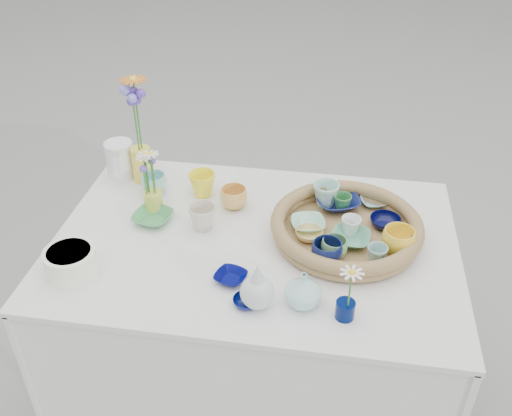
# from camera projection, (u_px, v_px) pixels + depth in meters

# --- Properties ---
(ground) EXTENTS (80.00, 80.00, 0.00)m
(ground) POSITION_uv_depth(u_px,v_px,m) (255.00, 394.00, 2.23)
(ground) COLOR gray
(display_table) EXTENTS (1.26, 0.86, 0.77)m
(display_table) POSITION_uv_depth(u_px,v_px,m) (255.00, 394.00, 2.23)
(display_table) COLOR silver
(display_table) RESTS_ON ground
(wicker_tray) EXTENTS (0.47, 0.47, 0.08)m
(wicker_tray) POSITION_uv_depth(u_px,v_px,m) (346.00, 228.00, 1.78)
(wicker_tray) COLOR brown
(wicker_tray) RESTS_ON display_table
(tray_ceramic_0) EXTENTS (0.19, 0.19, 0.04)m
(tray_ceramic_0) POSITION_uv_depth(u_px,v_px,m) (337.00, 201.00, 1.90)
(tray_ceramic_0) COLOR navy
(tray_ceramic_0) RESTS_ON wicker_tray
(tray_ceramic_1) EXTENTS (0.10, 0.10, 0.03)m
(tray_ceramic_1) POSITION_uv_depth(u_px,v_px,m) (385.00, 222.00, 1.81)
(tray_ceramic_1) COLOR black
(tray_ceramic_1) RESTS_ON wicker_tray
(tray_ceramic_2) EXTENTS (0.13, 0.13, 0.08)m
(tray_ceramic_2) POSITION_uv_depth(u_px,v_px,m) (398.00, 241.00, 1.69)
(tray_ceramic_2) COLOR yellow
(tray_ceramic_2) RESTS_ON wicker_tray
(tray_ceramic_3) EXTENTS (0.13, 0.13, 0.03)m
(tray_ceramic_3) POSITION_uv_depth(u_px,v_px,m) (351.00, 238.00, 1.74)
(tray_ceramic_3) COLOR #569D7B
(tray_ceramic_3) RESTS_ON wicker_tray
(tray_ceramic_4) EXTENTS (0.10, 0.10, 0.06)m
(tray_ceramic_4) POSITION_uv_depth(u_px,v_px,m) (334.00, 248.00, 1.68)
(tray_ceramic_4) COLOR #6AAA68
(tray_ceramic_4) RESTS_ON wicker_tray
(tray_ceramic_5) EXTENTS (0.13, 0.13, 0.03)m
(tray_ceramic_5) POSITION_uv_depth(u_px,v_px,m) (308.00, 224.00, 1.81)
(tray_ceramic_5) COLOR #91CFB1
(tray_ceramic_5) RESTS_ON wicker_tray
(tray_ceramic_6) EXTENTS (0.12, 0.12, 0.08)m
(tray_ceramic_6) POSITION_uv_depth(u_px,v_px,m) (326.00, 195.00, 1.89)
(tray_ceramic_6) COLOR #A7DBC9
(tray_ceramic_6) RESTS_ON wicker_tray
(tray_ceramic_7) EXTENTS (0.07, 0.07, 0.06)m
(tray_ceramic_7) POSITION_uv_depth(u_px,v_px,m) (351.00, 226.00, 1.77)
(tray_ceramic_7) COLOR white
(tray_ceramic_7) RESTS_ON wicker_tray
(tray_ceramic_8) EXTENTS (0.11, 0.11, 0.02)m
(tray_ceramic_8) POSITION_uv_depth(u_px,v_px,m) (374.00, 202.00, 1.91)
(tray_ceramic_8) COLOR #8FC5D3
(tray_ceramic_8) RESTS_ON wicker_tray
(tray_ceramic_9) EXTENTS (0.11, 0.11, 0.07)m
(tray_ceramic_9) POSITION_uv_depth(u_px,v_px,m) (327.00, 253.00, 1.65)
(tray_ceramic_9) COLOR #0B1442
(tray_ceramic_9) RESTS_ON wicker_tray
(tray_ceramic_10) EXTENTS (0.11, 0.11, 0.03)m
(tray_ceramic_10) POSITION_uv_depth(u_px,v_px,m) (309.00, 235.00, 1.76)
(tray_ceramic_10) COLOR #E4C173
(tray_ceramic_10) RESTS_ON wicker_tray
(tray_ceramic_11) EXTENTS (0.08, 0.08, 0.06)m
(tray_ceramic_11) POSITION_uv_depth(u_px,v_px,m) (377.00, 255.00, 1.66)
(tray_ceramic_11) COLOR #84B3AB
(tray_ceramic_11) RESTS_ON wicker_tray
(tray_ceramic_12) EXTENTS (0.08, 0.08, 0.06)m
(tray_ceramic_12) POSITION_uv_depth(u_px,v_px,m) (342.00, 203.00, 1.88)
(tray_ceramic_12) COLOR #337E42
(tray_ceramic_12) RESTS_ON wicker_tray
(loose_ceramic_0) EXTENTS (0.10, 0.10, 0.09)m
(loose_ceramic_0) POSITION_uv_depth(u_px,v_px,m) (202.00, 184.00, 1.98)
(loose_ceramic_0) COLOR yellow
(loose_ceramic_0) RESTS_ON display_table
(loose_ceramic_1) EXTENTS (0.12, 0.12, 0.07)m
(loose_ceramic_1) POSITION_uv_depth(u_px,v_px,m) (234.00, 198.00, 1.92)
(loose_ceramic_1) COLOR #DDA850
(loose_ceramic_1) RESTS_ON display_table
(loose_ceramic_2) EXTENTS (0.15, 0.15, 0.03)m
(loose_ceramic_2) POSITION_uv_depth(u_px,v_px,m) (153.00, 218.00, 1.86)
(loose_ceramic_2) COLOR #469C58
(loose_ceramic_2) RESTS_ON display_table
(loose_ceramic_3) EXTENTS (0.11, 0.11, 0.08)m
(loose_ceramic_3) POSITION_uv_depth(u_px,v_px,m) (203.00, 217.00, 1.82)
(loose_ceramic_3) COLOR beige
(loose_ceramic_3) RESTS_ON display_table
(loose_ceramic_4) EXTENTS (0.11, 0.11, 0.02)m
(loose_ceramic_4) POSITION_uv_depth(u_px,v_px,m) (231.00, 277.00, 1.63)
(loose_ceramic_4) COLOR #020552
(loose_ceramic_4) RESTS_ON display_table
(loose_ceramic_5) EXTENTS (0.12, 0.12, 0.07)m
(loose_ceramic_5) POSITION_uv_depth(u_px,v_px,m) (154.00, 183.00, 2.00)
(loose_ceramic_5) COLOR #86CFC7
(loose_ceramic_5) RESTS_ON display_table
(loose_ceramic_6) EXTENTS (0.08, 0.08, 0.02)m
(loose_ceramic_6) POSITION_uv_depth(u_px,v_px,m) (246.00, 302.00, 1.55)
(loose_ceramic_6) COLOR #061056
(loose_ceramic_6) RESTS_ON display_table
(fluted_bowl) EXTENTS (0.17, 0.17, 0.08)m
(fluted_bowl) POSITION_uv_depth(u_px,v_px,m) (71.00, 262.00, 1.64)
(fluted_bowl) COLOR white
(fluted_bowl) RESTS_ON display_table
(bud_vase_paleblue) EXTENTS (0.10, 0.10, 0.14)m
(bud_vase_paleblue) POSITION_uv_depth(u_px,v_px,m) (257.00, 285.00, 1.51)
(bud_vase_paleblue) COLOR silver
(bud_vase_paleblue) RESTS_ON display_table
(bud_vase_seafoam) EXTENTS (0.11, 0.11, 0.11)m
(bud_vase_seafoam) POSITION_uv_depth(u_px,v_px,m) (303.00, 289.00, 1.52)
(bud_vase_seafoam) COLOR #A6D7D5
(bud_vase_seafoam) RESTS_ON display_table
(bud_vase_cobalt) EXTENTS (0.06, 0.06, 0.05)m
(bud_vase_cobalt) POSITION_uv_depth(u_px,v_px,m) (345.00, 310.00, 1.50)
(bud_vase_cobalt) COLOR #000E41
(bud_vase_cobalt) RESTS_ON display_table
(single_daisy) EXTENTS (0.08, 0.08, 0.13)m
(single_daisy) POSITION_uv_depth(u_px,v_px,m) (350.00, 289.00, 1.45)
(single_daisy) COLOR white
(single_daisy) RESTS_ON bud_vase_cobalt
(tall_vase_yellow) EXTENTS (0.08, 0.08, 0.13)m
(tall_vase_yellow) POSITION_uv_depth(u_px,v_px,m) (142.00, 164.00, 2.05)
(tall_vase_yellow) COLOR yellow
(tall_vase_yellow) RESTS_ON display_table
(gerbera) EXTENTS (0.13, 0.13, 0.27)m
(gerbera) POSITION_uv_depth(u_px,v_px,m) (138.00, 115.00, 1.94)
(gerbera) COLOR orange
(gerbera) RESTS_ON tall_vase_yellow
(hydrangea) EXTENTS (0.08, 0.08, 0.27)m
(hydrangea) POSITION_uv_depth(u_px,v_px,m) (136.00, 125.00, 1.94)
(hydrangea) COLOR #5B3BBC
(hydrangea) RESTS_ON tall_vase_yellow
(white_pitcher) EXTENTS (0.15, 0.11, 0.14)m
(white_pitcher) POSITION_uv_depth(u_px,v_px,m) (120.00, 160.00, 2.07)
(white_pitcher) COLOR white
(white_pitcher) RESTS_ON display_table
(daisy_cup) EXTENTS (0.07, 0.07, 0.07)m
(daisy_cup) POSITION_uv_depth(u_px,v_px,m) (154.00, 201.00, 1.91)
(daisy_cup) COLOR #CCCB47
(daisy_cup) RESTS_ON display_table
(daisy_posy) EXTENTS (0.10, 0.10, 0.16)m
(daisy_posy) POSITION_uv_depth(u_px,v_px,m) (149.00, 171.00, 1.85)
(daisy_posy) COLOR white
(daisy_posy) RESTS_ON daisy_cup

